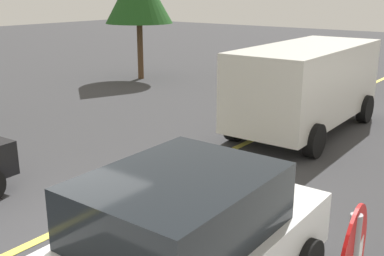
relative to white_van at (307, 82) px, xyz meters
The scene contains 5 objects.
ground_plane 7.82m from the white_van, behind, with size 80.00×80.00×0.00m, color #38383A.
lane_marking_centre 4.90m from the white_van, behind, with size 28.00×0.16×0.01m, color #E0D14C.
white_van is the anchor object (origin of this frame).
car_white_far_lane 7.97m from the white_van, 165.42° to the right, with size 4.46×2.15×1.67m.
car_yellow_behind_van 6.02m from the white_van, 24.58° to the left, with size 4.49×2.25×1.58m.
Camera 1 is at (-3.35, -5.51, 3.50)m, focal length 43.87 mm.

